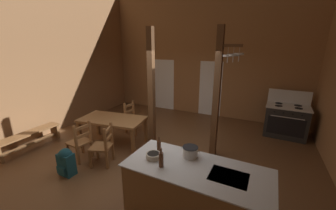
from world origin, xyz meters
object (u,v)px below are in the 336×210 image
object	(u,v)px
bench_along_left_wall	(29,137)
mixing_bowl_on_counter	(153,156)
stockpot_on_counter	(190,152)
ladderback_chair_near_window	(133,118)
ladderback_chair_by_post	(80,142)
kitchen_island	(195,192)
ladderback_chair_at_table_end	(103,146)
backpack	(66,161)
bottle_short_on_counter	(159,146)
stove_range	(286,120)
dining_table	(113,121)
bottle_tall_on_counter	(161,159)

from	to	relation	value
bench_along_left_wall	mixing_bowl_on_counter	distance (m)	3.97
stockpot_on_counter	ladderback_chair_near_window	bearing A→B (deg)	141.56
ladderback_chair_by_post	ladderback_chair_near_window	bearing A→B (deg)	84.02
kitchen_island	ladderback_chair_at_table_end	distance (m)	2.38
ladderback_chair_by_post	stockpot_on_counter	bearing A→B (deg)	-4.08
backpack	bottle_short_on_counter	bearing A→B (deg)	8.16
stove_range	dining_table	bearing A→B (deg)	-148.50
dining_table	ladderback_chair_by_post	size ratio (longest dim) A/B	1.90
ladderback_chair_at_table_end	bottle_tall_on_counter	bearing A→B (deg)	-21.57
kitchen_island	mixing_bowl_on_counter	size ratio (longest dim) A/B	9.25
ladderback_chair_near_window	ladderback_chair_by_post	xyz separation A→B (m)	(-0.19, -1.85, 0.00)
kitchen_island	mixing_bowl_on_counter	xyz separation A→B (m)	(-0.70, -0.05, 0.49)
ladderback_chair_near_window	mixing_bowl_on_counter	distance (m)	3.15
dining_table	bench_along_left_wall	size ratio (longest dim) A/B	1.14
dining_table	ladderback_chair_at_table_end	distance (m)	1.02
bottle_tall_on_counter	ladderback_chair_near_window	bearing A→B (deg)	132.37
bench_along_left_wall	backpack	distance (m)	1.90
ladderback_chair_by_post	bottle_tall_on_counter	xyz separation A→B (m)	(2.47, -0.65, 0.55)
backpack	bottle_short_on_counter	xyz separation A→B (m)	(2.04, 0.29, 0.68)
bottle_tall_on_counter	dining_table	bearing A→B (deg)	145.07
ladderback_chair_at_table_end	bottle_short_on_counter	xyz separation A→B (m)	(1.61, -0.36, 0.54)
kitchen_island	dining_table	xyz separation A→B (m)	(-2.79, 1.40, 0.21)
bench_along_left_wall	backpack	size ratio (longest dim) A/B	2.65
stove_range	stockpot_on_counter	bearing A→B (deg)	-113.87
dining_table	stove_range	bearing A→B (deg)	31.50
ladderback_chair_near_window	bench_along_left_wall	world-z (taller)	ladderback_chair_near_window
ladderback_chair_at_table_end	bottle_short_on_counter	bearing A→B (deg)	-12.54
ladderback_chair_by_post	backpack	distance (m)	0.62
ladderback_chair_at_table_end	backpack	bearing A→B (deg)	-123.30
mixing_bowl_on_counter	bottle_short_on_counter	distance (m)	0.22
ladderback_chair_at_table_end	stockpot_on_counter	distance (m)	2.22
bench_along_left_wall	mixing_bowl_on_counter	bearing A→B (deg)	-4.17
ladderback_chair_near_window	bottle_tall_on_counter	distance (m)	3.43
mixing_bowl_on_counter	ladderback_chair_near_window	bearing A→B (deg)	131.31
stockpot_on_counter	ladderback_chair_by_post	bearing A→B (deg)	175.92
dining_table	bottle_tall_on_counter	xyz separation A→B (m)	(2.31, -1.61, 0.35)
ladderback_chair_near_window	backpack	distance (m)	2.42
bottle_tall_on_counter	kitchen_island	bearing A→B (deg)	23.25
kitchen_island	mixing_bowl_on_counter	world-z (taller)	mixing_bowl_on_counter
backpack	dining_table	bearing A→B (deg)	91.35
ladderback_chair_by_post	backpack	world-z (taller)	ladderback_chair_by_post
stove_range	ladderback_chair_by_post	distance (m)	5.70
stove_range	bottle_short_on_counter	size ratio (longest dim) A/B	4.83
ladderback_chair_at_table_end	bench_along_left_wall	xyz separation A→B (m)	(-2.29, -0.29, -0.14)
ladderback_chair_at_table_end	backpack	size ratio (longest dim) A/B	1.59
ladderback_chair_at_table_end	bottle_tall_on_counter	xyz separation A→B (m)	(1.84, -0.73, 0.55)
ladderback_chair_near_window	ladderback_chair_by_post	world-z (taller)	same
bench_along_left_wall	bottle_tall_on_counter	bearing A→B (deg)	-6.10
ladderback_chair_near_window	mixing_bowl_on_counter	xyz separation A→B (m)	(2.06, -2.34, 0.47)
ladderback_chair_by_post	ladderback_chair_at_table_end	size ratio (longest dim) A/B	1.00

